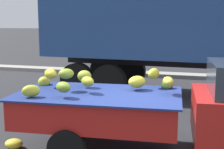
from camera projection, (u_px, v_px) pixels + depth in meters
curb_strip at (180, 76)px, 13.75m from camera, size 80.00×0.80×0.16m
pickup_truck at (217, 110)px, 5.42m from camera, size 5.36×2.19×1.70m
fallen_banana_bunch_near_tailgate at (14, 144)px, 6.00m from camera, size 0.37×0.32×0.18m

